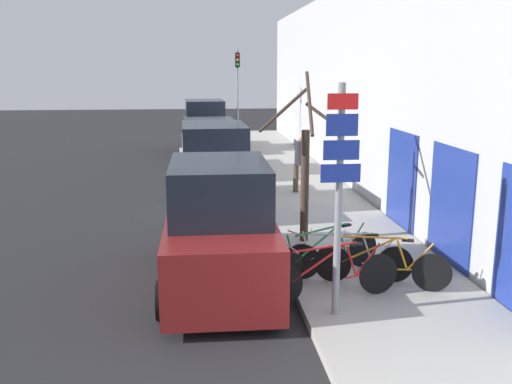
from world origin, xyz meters
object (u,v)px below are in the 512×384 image
Objects in this scene: pedestrian_near at (301,159)px; street_tree at (305,171)px; signpost at (339,190)px; traffic_light at (238,87)px; bicycle_3 at (327,254)px; parked_car_0 at (219,230)px; bicycle_1 at (381,265)px; parked_car_2 at (210,150)px; bicycle_2 at (348,260)px; bicycle_0 at (332,276)px; parked_car_1 at (214,173)px; parked_car_3 at (205,129)px.

street_tree reaches higher than pedestrian_near.
traffic_light is at bearing 90.55° from signpost.
parked_car_0 is at bearing 59.54° from bicycle_3.
traffic_light reaches higher than signpost.
bicycle_1 is at bearing -80.08° from pedestrian_near.
parked_car_2 is 2.68× the size of pedestrian_near.
parked_car_0 is (-1.93, 0.12, 0.48)m from bicycle_3.
bicycle_1 is at bearing -14.72° from parked_car_0.
signpost is at bearing -86.91° from pedestrian_near.
bicycle_3 is at bearing 58.82° from bicycle_2.
traffic_light is (-1.23, 9.22, 1.87)m from pedestrian_near.
bicycle_1 is (1.05, 1.03, -1.56)m from signpost.
street_tree is at bearing 46.55° from parked_car_0.
signpost is 2.14m from bicycle_1.
street_tree is 14.27m from traffic_light.
signpost reaches higher than parked_car_2.
bicycle_0 is 0.97m from bicycle_2.
bicycle_0 is 1.11m from bicycle_1.
parked_car_0 is at bearing 42.59° from bicycle_0.
bicycle_3 is at bearing -73.03° from parked_car_1.
signpost is 0.72× the size of parked_car_3.
traffic_light is at bearing -25.38° from bicycle_3.
pedestrian_near is 0.39× the size of traffic_light.
street_tree is 0.81× the size of traffic_light.
bicycle_2 is 1.02× the size of bicycle_3.
pedestrian_near is at bearing -33.43° from bicycle_3.
bicycle_0 is at bearing -92.66° from street_tree.
signpost is at bearing 156.90° from bicycle_1.
bicycle_0 is 1.07× the size of bicycle_3.
signpost is 0.76× the size of parked_car_0.
parked_car_3 reaches higher than pedestrian_near.
parked_car_2 is at bearing 22.25° from bicycle_2.
parked_car_2 is 6.01m from traffic_light.
signpost reaches higher than bicycle_0.
parked_car_0 reaches higher than bicycle_3.
parked_car_3 is (-2.23, 17.15, 0.57)m from bicycle_2.
parked_car_3 reaches higher than parked_car_0.
bicycle_1 is 0.59m from bicycle_2.
parked_car_1 is 3.93m from street_tree.
bicycle_3 is at bearing 81.95° from signpost.
parked_car_0 is at bearing -92.43° from parked_car_1.
parked_car_1 reaches higher than pedestrian_near.
parked_car_0 is at bearing 97.08° from bicycle_1.
pedestrian_near is at bearing 80.34° from street_tree.
bicycle_3 is at bearing -85.81° from parked_car_3.
parked_car_3 is at bearing 88.82° from parked_car_1.
traffic_light is (1.50, -0.55, 1.93)m from parked_car_3.
bicycle_2 is 0.43m from bicycle_3.
parked_car_3 is 14.89m from street_tree.
street_tree is (0.21, 3.75, -0.39)m from signpost.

